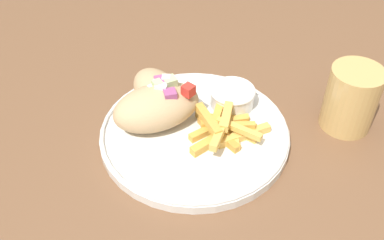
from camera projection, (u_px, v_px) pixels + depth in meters
The scene contains 7 objects.
table at pixel (201, 163), 0.75m from camera, with size 1.15×1.15×0.77m.
plate at pixel (192, 132), 0.67m from camera, with size 0.28×0.28×0.02m.
pita_sandwich_near at pixel (157, 107), 0.66m from camera, with size 0.15×0.15×0.07m.
pita_sandwich_far at pixel (159, 92), 0.69m from camera, with size 0.13×0.12×0.07m.
fries_pile at pixel (224, 128), 0.65m from camera, with size 0.12×0.11×0.03m.
sauce_ramekin at pixel (232, 96), 0.70m from camera, with size 0.07×0.07×0.03m.
water_glass at pixel (350, 101), 0.67m from camera, with size 0.08×0.08×0.10m.
Camera 1 is at (0.19, -0.47, 1.24)m, focal length 42.00 mm.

